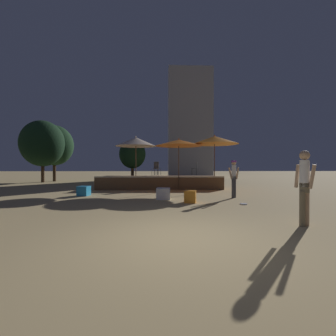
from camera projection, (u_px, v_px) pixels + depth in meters
ground_plane at (178, 239)px, 4.45m from camera, size 120.00×120.00×0.00m
wooden_deck at (160, 182)px, 14.98m from camera, size 7.87×2.87×0.83m
patio_umbrella_0 at (136, 142)px, 13.76m from camera, size 2.49×2.49×3.30m
patio_umbrella_1 at (215, 140)px, 13.69m from camera, size 2.87×2.87×3.36m
patio_umbrella_2 at (179, 143)px, 13.53m from camera, size 2.86×2.86×3.13m
cube_seat_0 at (163, 194)px, 9.87m from camera, size 0.62×0.62×0.48m
cube_seat_1 at (84, 191)px, 11.01m from camera, size 0.57×0.57×0.47m
cube_seat_2 at (190, 197)px, 8.91m from camera, size 0.54×0.54×0.48m
person_0 at (234, 177)px, 10.26m from camera, size 0.44×0.40×1.71m
person_1 at (304, 184)px, 5.43m from camera, size 0.32×0.48×1.83m
bistro_chair_0 at (195, 167)px, 15.42m from camera, size 0.42×0.42×0.90m
bistro_chair_1 at (156, 167)px, 14.43m from camera, size 0.46×0.46×0.90m
bistro_chair_2 at (157, 167)px, 15.85m from camera, size 0.48×0.48×0.90m
frisbee_disc at (244, 204)px, 8.51m from camera, size 0.27×0.27×0.03m
background_tree_0 at (132, 154)px, 20.87m from camera, size 2.44×2.44×3.91m
background_tree_1 at (54, 145)px, 21.32m from camera, size 3.47×3.47×5.34m
background_tree_2 at (43, 144)px, 19.98m from camera, size 3.72×3.72×5.51m
distant_building at (190, 124)px, 28.89m from camera, size 5.52×3.09×13.74m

